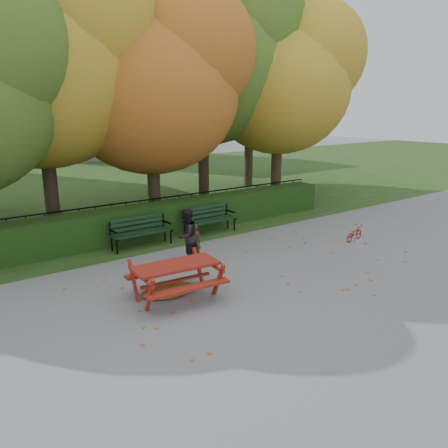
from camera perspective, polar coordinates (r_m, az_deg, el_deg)
ground at (r=10.74m, az=4.38°, el=-6.53°), size 90.00×90.00×0.00m
grass_strip at (r=22.85m, az=-19.30°, el=4.17°), size 90.00×90.00×0.00m
building_right at (r=38.46m, az=-14.93°, el=17.48°), size 9.00×6.00×12.00m
hedge at (r=14.13m, az=-7.59°, el=0.76°), size 13.00×0.90×1.00m
iron_fence at (r=14.81m, az=-9.11°, el=1.50°), size 14.00×0.04×1.02m
tree_b at (r=14.94m, az=-21.55°, el=19.62°), size 6.72×6.40×8.79m
tree_c at (r=15.42m, az=-8.11°, el=18.11°), size 6.30×6.00×8.00m
tree_d at (r=18.21m, az=-1.28°, el=21.38°), size 7.14×6.80×9.58m
tree_e at (r=18.71m, az=8.46°, el=18.29°), size 6.09×5.80×8.16m
tree_g at (r=22.89m, az=4.46°, el=18.46°), size 6.30×6.00×8.55m
bench_left at (r=12.86m, az=-10.91°, el=-0.70°), size 1.80×0.57×0.88m
bench_right at (r=14.02m, az=-2.07°, el=0.86°), size 1.80×0.57×0.88m
picnic_table at (r=9.25m, az=-6.30°, el=-6.21°), size 1.91×1.60×0.87m
leaf_pile at (r=9.77m, az=-7.30°, el=-8.58°), size 1.28×0.93×0.09m
leaf_scatter at (r=10.95m, az=3.35°, el=-6.04°), size 9.00×5.70×0.01m
child at (r=11.53m, az=-3.91°, el=-2.38°), size 0.42×0.35×1.00m
adult at (r=11.33m, az=-4.91°, el=-1.54°), size 0.85×0.76×1.44m
bicycle at (r=13.89m, az=16.64°, el=-1.15°), size 0.91×0.44×0.46m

